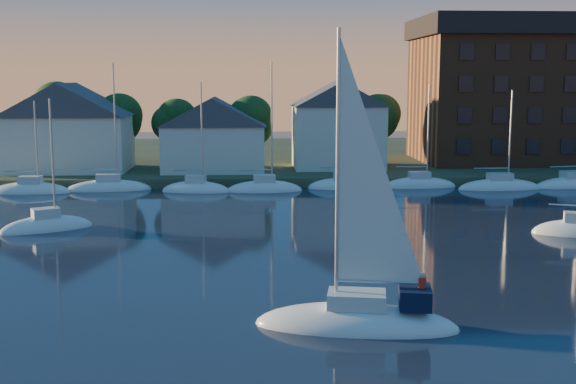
{
  "coord_description": "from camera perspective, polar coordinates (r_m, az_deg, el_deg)",
  "views": [
    {
      "loc": [
        -2.12,
        -22.76,
        11.09
      ],
      "look_at": [
        0.31,
        22.0,
        4.02
      ],
      "focal_mm": 45.0,
      "sensor_mm": 36.0,
      "label": 1
    }
  ],
  "objects": [
    {
      "name": "moored_fleet",
      "position": [
        72.62,
        -4.55,
        0.22
      ],
      "size": [
        79.5,
        2.4,
        12.05
      ],
      "color": "white",
      "rests_on": "ground"
    },
    {
      "name": "condo_block",
      "position": [
        94.86,
        19.45,
        7.67
      ],
      "size": [
        31.0,
        17.0,
        17.4
      ],
      "color": "brown",
      "rests_on": "shoreline_land"
    },
    {
      "name": "hero_sailboat",
      "position": [
        33.01,
        5.68,
        -9.62
      ],
      "size": [
        9.59,
        4.54,
        14.33
      ],
      "rotation": [
        0.0,
        0.0,
        2.97
      ],
      "color": "white",
      "rests_on": "ground"
    },
    {
      "name": "clubhouse_west",
      "position": [
        83.33,
        -16.97,
        5.02
      ],
      "size": [
        13.65,
        9.45,
        9.64
      ],
      "color": "silver",
      "rests_on": "shoreline_land"
    },
    {
      "name": "drifting_sailboat_left",
      "position": [
        56.31,
        -18.53,
        -2.77
      ],
      "size": [
        7.04,
        5.1,
        10.76
      ],
      "rotation": [
        0.0,
        0.0,
        0.48
      ],
      "color": "white",
      "rests_on": "ground"
    },
    {
      "name": "wooden_dock",
      "position": [
        75.61,
        -1.47,
        0.52
      ],
      "size": [
        120.0,
        3.0,
        1.0
      ],
      "primitive_type": "cube",
      "color": "brown",
      "rests_on": "ground"
    },
    {
      "name": "shoreline_land",
      "position": [
        98.41,
        -1.86,
        2.48
      ],
      "size": [
        160.0,
        50.0,
        2.0
      ],
      "primitive_type": "cube",
      "color": "#344025",
      "rests_on": "ground"
    },
    {
      "name": "drifting_sailboat_right",
      "position": [
        55.68,
        21.78,
        -3.08
      ],
      "size": [
        6.38,
        3.88,
        9.95
      ],
      "rotation": [
        0.0,
        0.0,
        -0.33
      ],
      "color": "white",
      "rests_on": "ground"
    },
    {
      "name": "tree_line",
      "position": [
        85.95,
        -0.36,
        6.35
      ],
      "size": [
        93.4,
        5.4,
        8.9
      ],
      "color": "#3B2B1A",
      "rests_on": "shoreline_land"
    },
    {
      "name": "clubhouse_east",
      "position": [
        82.54,
        3.96,
        5.4
      ],
      "size": [
        10.5,
        8.4,
        9.8
      ],
      "color": "silver",
      "rests_on": "shoreline_land"
    },
    {
      "name": "clubhouse_centre",
      "position": [
        80.08,
        -5.9,
        4.65
      ],
      "size": [
        11.55,
        8.4,
        8.08
      ],
      "color": "silver",
      "rests_on": "shoreline_land"
    }
  ]
}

